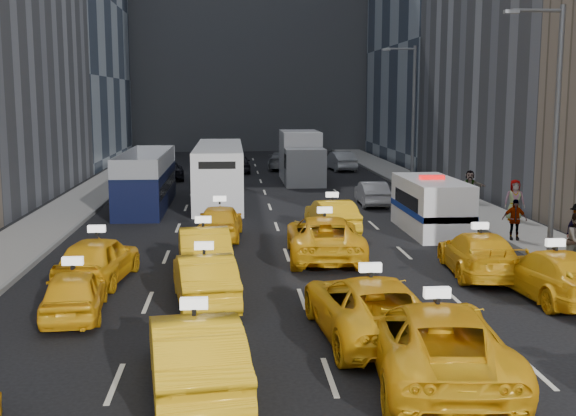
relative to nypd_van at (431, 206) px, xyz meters
name	(u,v)px	position (x,y,z in m)	size (l,w,h in m)	color
sidewalk_west	(68,211)	(-17.17, 6.84, -1.06)	(3.00, 90.00, 0.15)	gray
sidewalk_east	(465,206)	(3.83, 6.84, -1.06)	(3.00, 90.00, 0.15)	gray
curb_west	(96,210)	(-15.72, 6.84, -1.05)	(0.15, 90.00, 0.18)	slate
curb_east	(439,206)	(2.38, 6.84, -1.05)	(0.15, 90.00, 0.18)	slate
streetlight_near	(553,125)	(2.51, -6.16, 3.78)	(2.15, 0.22, 9.00)	#595B60
streetlight_far	(412,113)	(2.51, 13.84, 3.78)	(2.15, 0.22, 9.00)	#595B60
taxi_5	(195,353)	(-9.47, -16.72, -0.32)	(1.72, 4.94, 1.63)	yellow
taxi_6	(435,340)	(-4.44, -16.32, -0.32)	(2.70, 5.87, 1.63)	yellow
taxi_8	(74,293)	(-12.98, -11.38, -0.48)	(1.56, 3.89, 1.32)	yellow
taxi_9	(205,278)	(-9.51, -10.42, -0.39)	(1.57, 4.51, 1.49)	yellow
taxi_10	(370,306)	(-5.34, -13.63, -0.37)	(2.56, 5.55, 1.54)	yellow
taxi_11	(553,274)	(0.71, -10.68, -0.41)	(2.05, 5.05, 1.47)	yellow
taxi_12	(98,259)	(-12.99, -7.77, -0.37)	(1.82, 4.52, 1.54)	yellow
taxi_13	(204,248)	(-9.69, -6.36, -0.36)	(1.64, 4.70, 1.55)	yellow
taxi_14	(324,237)	(-5.33, -4.86, -0.34)	(2.64, 5.72, 1.59)	yellow
taxi_15	(479,254)	(-0.51, -7.70, -0.41)	(2.03, 4.99, 1.45)	yellow
taxi_16	(220,221)	(-9.21, -0.85, -0.40)	(1.75, 4.36, 1.49)	yellow
taxi_17	(332,216)	(-4.34, 0.28, -0.41)	(1.53, 4.39, 1.45)	yellow
nypd_van	(431,206)	(0.00, 0.00, 0.00)	(2.88, 6.06, 2.51)	white
double_decker	(146,180)	(-13.27, 8.20, 0.32)	(2.36, 10.16, 2.95)	black
city_bus	(219,173)	(-9.41, 10.38, 0.44)	(3.83, 12.53, 3.18)	silver
box_truck	(301,157)	(-3.86, 19.34, 0.58)	(2.70, 7.67, 3.49)	silver
misc_car_0	(372,193)	(-1.04, 8.04, -0.48)	(1.40, 4.01, 1.32)	#94959B
misc_car_1	(167,170)	(-13.32, 21.49, -0.48)	(2.20, 4.77, 1.33)	black
misc_car_2	(281,160)	(-4.63, 28.02, -0.39)	(2.08, 5.13, 1.49)	slate
misc_car_3	(240,164)	(-8.08, 25.81, -0.44)	(1.64, 4.08, 1.39)	black
misc_car_4	(340,161)	(0.03, 26.85, -0.37)	(1.63, 4.67, 1.54)	#95989C
pedestrian_3	(514,219)	(2.70, -2.68, -0.16)	(0.97, 0.44, 1.66)	gray
pedestrian_4	(515,200)	(4.48, 1.79, -0.03)	(0.94, 0.51, 1.92)	gray
pedestrian_5	(470,186)	(4.28, 7.58, -0.10)	(1.65, 0.47, 1.78)	gray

